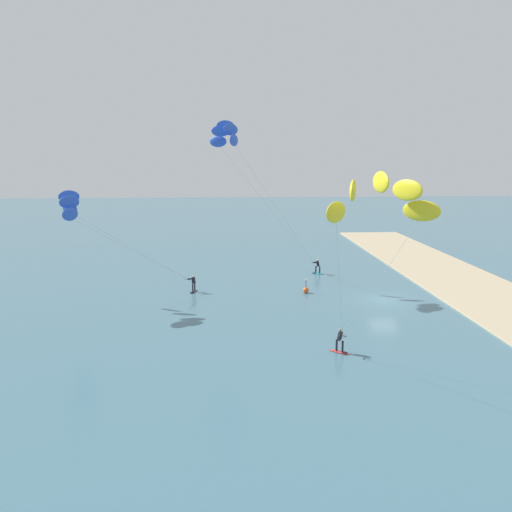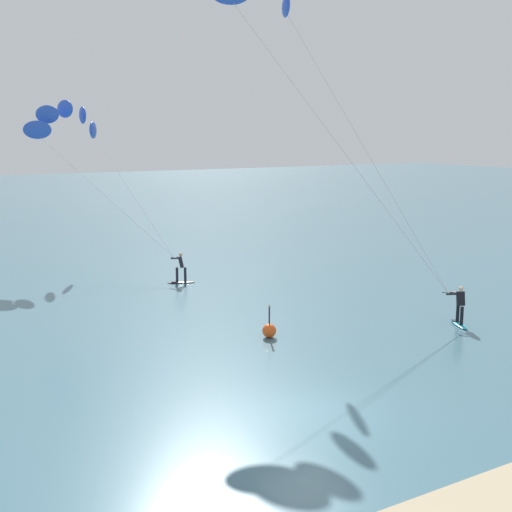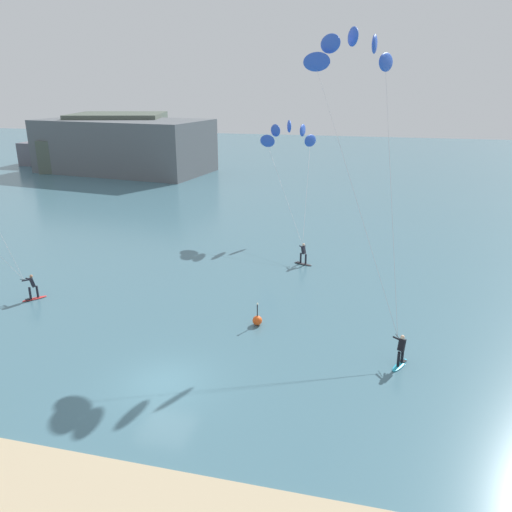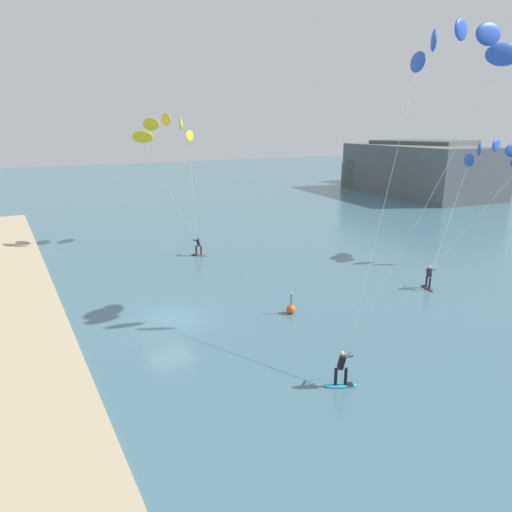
{
  "view_description": "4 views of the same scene",
  "coord_description": "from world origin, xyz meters",
  "px_view_note": "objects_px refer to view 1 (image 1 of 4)",
  "views": [
    {
      "loc": [
        -42.54,
        14.33,
        12.75
      ],
      "look_at": [
        -1.94,
        11.83,
        4.63
      ],
      "focal_mm": 34.65,
      "sensor_mm": 36.0,
      "label": 1
    },
    {
      "loc": [
        -10.54,
        -14.95,
        8.0
      ],
      "look_at": [
        2.48,
        7.26,
        3.24
      ],
      "focal_mm": 46.88,
      "sensor_mm": 36.0,
      "label": 2
    },
    {
      "loc": [
        8.84,
        -18.26,
        13.05
      ],
      "look_at": [
        1.64,
        11.14,
        2.62
      ],
      "focal_mm": 34.99,
      "sensor_mm": 36.0,
      "label": 3
    },
    {
      "loc": [
        24.21,
        -7.72,
        10.89
      ],
      "look_at": [
        -1.33,
        6.65,
        2.61
      ],
      "focal_mm": 32.2,
      "sensor_mm": 36.0,
      "label": 4
    }
  ],
  "objects_px": {
    "kitesurfer_far_out": "(378,204)",
    "marker_buoy": "(306,290)",
    "kitesurfer_mid_water": "(230,140)",
    "kitesurfer_nearshore": "(75,208)"
  },
  "relations": [
    {
      "from": "kitesurfer_nearshore",
      "to": "kitesurfer_mid_water",
      "type": "xyz_separation_m",
      "value": [
        6.12,
        -13.42,
        5.99
      ]
    },
    {
      "from": "kitesurfer_far_out",
      "to": "marker_buoy",
      "type": "height_order",
      "value": "kitesurfer_far_out"
    },
    {
      "from": "kitesurfer_nearshore",
      "to": "kitesurfer_far_out",
      "type": "xyz_separation_m",
      "value": [
        -18.21,
        -20.84,
        1.93
      ]
    },
    {
      "from": "kitesurfer_mid_water",
      "to": "kitesurfer_far_out",
      "type": "height_order",
      "value": "kitesurfer_mid_water"
    },
    {
      "from": "kitesurfer_far_out",
      "to": "kitesurfer_mid_water",
      "type": "bearing_deg",
      "value": 16.96
    },
    {
      "from": "kitesurfer_far_out",
      "to": "marker_buoy",
      "type": "xyz_separation_m",
      "value": [
        20.19,
        0.31,
        -10.09
      ]
    },
    {
      "from": "kitesurfer_far_out",
      "to": "marker_buoy",
      "type": "distance_m",
      "value": 22.58
    },
    {
      "from": "kitesurfer_mid_water",
      "to": "marker_buoy",
      "type": "height_order",
      "value": "kitesurfer_mid_water"
    },
    {
      "from": "kitesurfer_nearshore",
      "to": "kitesurfer_far_out",
      "type": "relative_size",
      "value": 1.0
    },
    {
      "from": "kitesurfer_mid_water",
      "to": "marker_buoy",
      "type": "bearing_deg",
      "value": -120.22
    }
  ]
}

